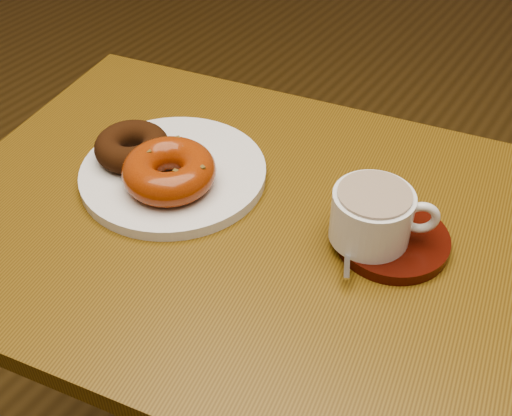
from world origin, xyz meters
The scene contains 7 objects.
cafe_table centered at (-0.11, 0.23, 0.64)m, with size 0.90×0.73×0.76m.
donut_plate centered at (-0.24, 0.24, 0.76)m, with size 0.26×0.26×0.02m, color silver.
donut_cinnamon centered at (-0.30, 0.23, 0.79)m, with size 0.10×0.10×0.04m, color black.
donut_caramel centered at (-0.22, 0.21, 0.79)m, with size 0.14×0.14×0.05m.
saucer centered at (0.07, 0.28, 0.76)m, with size 0.14×0.14×0.01m, color #390E07.
coffee_cup centered at (0.05, 0.26, 0.81)m, with size 0.12×0.10×0.07m.
teaspoon centered at (0.02, 0.26, 0.77)m, with size 0.06×0.10×0.01m.
Camera 1 is at (0.24, -0.29, 1.32)m, focal length 45.00 mm.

